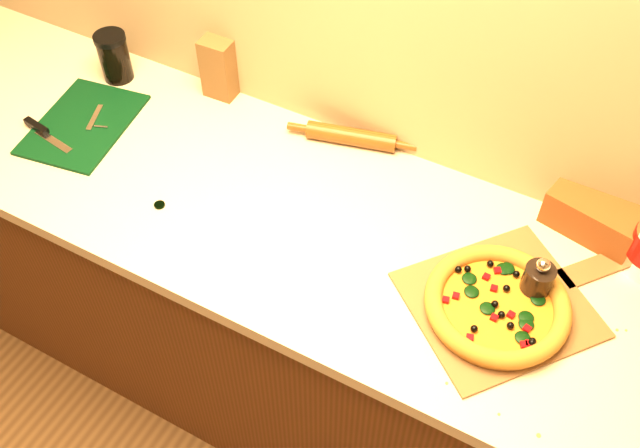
{
  "coord_description": "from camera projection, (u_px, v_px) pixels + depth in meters",
  "views": [
    {
      "loc": [
        0.58,
        0.43,
        2.22
      ],
      "look_at": [
        0.07,
        1.38,
        0.96
      ],
      "focal_mm": 40.0,
      "sensor_mm": 36.0,
      "label": 1
    }
  ],
  "objects": [
    {
      "name": "cabinet",
      "position": [
        308.0,
        321.0,
        2.11
      ],
      "size": [
        2.8,
        0.65,
        0.86
      ],
      "primitive_type": "cube",
      "color": "#4C2B10",
      "rests_on": "ground"
    },
    {
      "name": "countertop",
      "position": [
        305.0,
        221.0,
        1.76
      ],
      "size": [
        2.84,
        0.68,
        0.04
      ],
      "primitive_type": "cube",
      "color": "#C1B296",
      "rests_on": "cabinet"
    },
    {
      "name": "paper_bag",
      "position": [
        219.0,
        68.0,
        1.99
      ],
      "size": [
        0.09,
        0.07,
        0.18
      ],
      "primitive_type": "cube",
      "rotation": [
        0.0,
        0.0,
        0.04
      ],
      "color": "brown",
      "rests_on": "countertop"
    },
    {
      "name": "pizza_peel",
      "position": [
        504.0,
        302.0,
        1.58
      ],
      "size": [
        0.5,
        0.52,
        0.01
      ],
      "rotation": [
        0.0,
        0.0,
        -0.68
      ],
      "color": "brown",
      "rests_on": "countertop"
    },
    {
      "name": "bottle_cap",
      "position": [
        159.0,
        205.0,
        1.77
      ],
      "size": [
        0.03,
        0.03,
        0.01
      ],
      "primitive_type": "cylinder",
      "rotation": [
        0.0,
        0.0,
        0.3
      ],
      "color": "black",
      "rests_on": "countertop"
    },
    {
      "name": "bread_bag",
      "position": [
        621.0,
        230.0,
        1.66
      ],
      "size": [
        0.37,
        0.19,
        0.1
      ],
      "primitive_type": "cube",
      "rotation": [
        0.0,
        0.0,
        -0.21
      ],
      "color": "brown",
      "rests_on": "countertop"
    },
    {
      "name": "pepper_grinder",
      "position": [
        537.0,
        282.0,
        1.56
      ],
      "size": [
        0.07,
        0.07,
        0.13
      ],
      "color": "black",
      "rests_on": "countertop"
    },
    {
      "name": "dark_jar",
      "position": [
        114.0,
        57.0,
        2.05
      ],
      "size": [
        0.09,
        0.09,
        0.15
      ],
      "color": "black",
      "rests_on": "countertop"
    },
    {
      "name": "rolling_pin",
      "position": [
        351.0,
        136.0,
        1.9
      ],
      "size": [
        0.35,
        0.11,
        0.05
      ],
      "rotation": [
        0.0,
        0.0,
        0.25
      ],
      "color": "#5D2B0F",
      "rests_on": "countertop"
    },
    {
      "name": "pizza",
      "position": [
        497.0,
        305.0,
        1.54
      ],
      "size": [
        0.32,
        0.32,
        0.05
      ],
      "color": "#C18230",
      "rests_on": "pizza_peel"
    },
    {
      "name": "cutting_board",
      "position": [
        82.0,
        124.0,
        1.96
      ],
      "size": [
        0.29,
        0.37,
        0.02
      ],
      "rotation": [
        0.0,
        0.0,
        0.16
      ],
      "color": "black",
      "rests_on": "countertop"
    }
  ]
}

